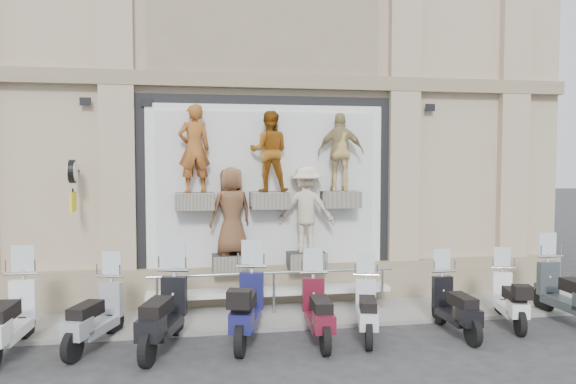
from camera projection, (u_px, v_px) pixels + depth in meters
name	position (u px, v px, depth m)	size (l,w,h in m)	color
ground	(292.00, 350.00, 9.39)	(90.00, 90.00, 0.00)	#29292B
sidewalk	(273.00, 313.00, 11.45)	(16.00, 2.20, 0.08)	gray
building	(246.00, 60.00, 15.91)	(14.00, 8.60, 12.00)	tan
shop_vitrine	(272.00, 196.00, 11.94)	(5.60, 1.02, 4.30)	black
guard_rail	(274.00, 294.00, 11.33)	(5.06, 0.10, 0.93)	#9EA0A5
clock_sign_bracket	(73.00, 179.00, 10.95)	(0.10, 0.80, 1.02)	black
scooter_b	(9.00, 304.00, 9.09)	(0.61, 2.09, 1.70)	white
scooter_c	(94.00, 303.00, 9.43)	(0.56, 1.91, 1.55)	gray
scooter_d	(163.00, 300.00, 9.32)	(0.62, 2.11, 1.72)	black
scooter_e	(247.00, 294.00, 9.75)	(0.61, 2.09, 1.70)	#15174C
scooter_f	(318.00, 298.00, 9.77)	(0.56, 1.91, 1.55)	#540E1D
scooter_g	(367.00, 298.00, 9.97)	(0.52, 1.78, 1.45)	silver
scooter_h	(456.00, 294.00, 10.17)	(0.53, 1.82, 1.48)	black
scooter_i	(510.00, 289.00, 10.71)	(0.51, 1.76, 1.43)	white
scooter_j	(569.00, 280.00, 10.86)	(0.60, 2.07, 1.68)	#2F3639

